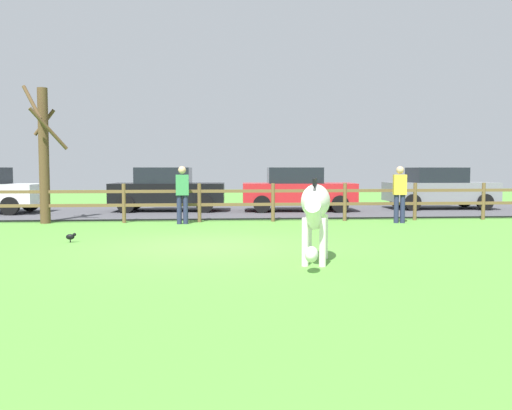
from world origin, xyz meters
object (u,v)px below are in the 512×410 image
at_px(crow_on_grass, 71,237).
at_px(parked_car_red, 297,189).
at_px(bare_tree, 44,152).
at_px(parked_car_grey, 439,188).
at_px(visitor_left_of_tree, 182,192).
at_px(zebra, 315,208).
at_px(visitor_right_of_tree, 400,192).
at_px(parked_car_black, 167,189).

relative_size(crow_on_grass, parked_car_red, 0.05).
distance_m(bare_tree, parked_car_red, 8.62).
xyz_separation_m(crow_on_grass, parked_car_grey, (11.66, 8.05, 0.72)).
distance_m(bare_tree, visitor_left_of_tree, 4.12).
height_order(bare_tree, crow_on_grass, bare_tree).
bearing_deg(zebra, visitor_left_of_tree, 110.35).
bearing_deg(visitor_right_of_tree, parked_car_red, 119.13).
xyz_separation_m(bare_tree, parked_car_grey, (13.38, 3.83, -1.19)).
height_order(parked_car_grey, visitor_right_of_tree, visitor_right_of_tree).
bearing_deg(parked_car_red, zebra, -98.01).
height_order(parked_car_red, parked_car_black, same).
bearing_deg(crow_on_grass, zebra, -32.40).
bearing_deg(parked_car_grey, visitor_right_of_tree, -124.75).
xyz_separation_m(zebra, parked_car_grey, (6.98, 11.02, -0.08)).
bearing_deg(visitor_left_of_tree, bare_tree, 172.40).
height_order(crow_on_grass, parked_car_grey, parked_car_grey).
height_order(zebra, parked_car_black, parked_car_black).
bearing_deg(parked_car_black, parked_car_grey, 0.82).
distance_m(zebra, parked_car_red, 10.58).
distance_m(parked_car_grey, visitor_right_of_tree, 5.65).
bearing_deg(parked_car_red, visitor_right_of_tree, -60.87).
bearing_deg(bare_tree, parked_car_grey, 15.98).
relative_size(bare_tree, crow_on_grass, 18.17).
bearing_deg(bare_tree, crow_on_grass, -67.82).
bearing_deg(parked_car_red, parked_car_black, 175.18).
bearing_deg(zebra, parked_car_black, 106.34).
relative_size(crow_on_grass, visitor_right_of_tree, 0.13).
xyz_separation_m(parked_car_grey, parked_car_black, (-10.17, -0.15, 0.00)).
bearing_deg(visitor_left_of_tree, crow_on_grass, -120.87).
distance_m(parked_car_grey, parked_car_black, 10.17).
xyz_separation_m(crow_on_grass, parked_car_red, (6.15, 7.51, 0.72)).
height_order(parked_car_black, visitor_right_of_tree, visitor_right_of_tree).
relative_size(zebra, crow_on_grass, 8.83).
bearing_deg(zebra, bare_tree, 131.68).
bearing_deg(visitor_left_of_tree, parked_car_black, 99.66).
xyz_separation_m(parked_car_black, visitor_right_of_tree, (6.95, -4.50, 0.06)).
distance_m(zebra, visitor_right_of_tree, 7.40).
bearing_deg(crow_on_grass, parked_car_black, 79.32).
height_order(visitor_left_of_tree, visitor_right_of_tree, same).
xyz_separation_m(zebra, parked_car_red, (1.47, 10.48, -0.08)).
xyz_separation_m(parked_car_grey, visitor_right_of_tree, (-3.22, -4.64, 0.06)).
bearing_deg(zebra, parked_car_red, 81.99).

